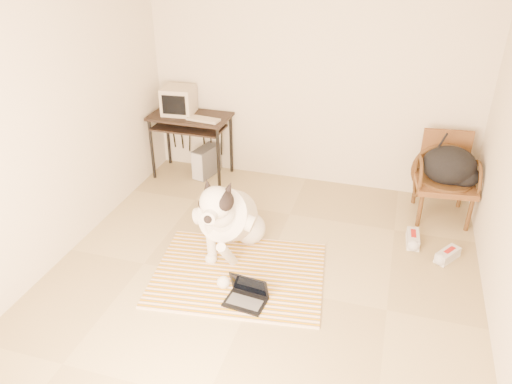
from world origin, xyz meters
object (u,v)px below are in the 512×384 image
at_px(crt_monitor, 179,100).
at_px(pc_tower, 206,161).
at_px(dog, 229,218).
at_px(computer_desk, 190,124).
at_px(backpack, 452,167).
at_px(laptop, 247,295).
at_px(rattan_chair, 445,177).

height_order(crt_monitor, pc_tower, crt_monitor).
relative_size(dog, crt_monitor, 3.30).
bearing_deg(computer_desk, backpack, -3.15).
height_order(pc_tower, backpack, backpack).
xyz_separation_m(laptop, computer_desk, (-1.43, 2.17, 0.63)).
relative_size(laptop, crt_monitor, 0.93).
relative_size(laptop, computer_desk, 0.38).
relative_size(crt_monitor, pc_tower, 0.91).
distance_m(crt_monitor, rattan_chair, 3.28).
relative_size(crt_monitor, rattan_chair, 0.43).
relative_size(laptop, rattan_chair, 0.40).
bearing_deg(backpack, pc_tower, 175.64).
relative_size(pc_tower, rattan_chair, 0.47).
distance_m(pc_tower, backpack, 2.99).
distance_m(dog, pc_tower, 1.75).
distance_m(dog, backpack, 2.49).
relative_size(computer_desk, crt_monitor, 2.45).
bearing_deg(laptop, pc_tower, 119.40).
bearing_deg(backpack, computer_desk, 176.85).
distance_m(laptop, pc_tower, 2.56).
height_order(pc_tower, rattan_chair, rattan_chair).
xyz_separation_m(crt_monitor, rattan_chair, (3.24, -0.15, -0.52)).
bearing_deg(pc_tower, laptop, -60.60).
bearing_deg(pc_tower, crt_monitor, -178.25).
height_order(laptop, rattan_chair, rattan_chair).
height_order(dog, crt_monitor, crt_monitor).
bearing_deg(dog, computer_desk, 124.74).
distance_m(computer_desk, rattan_chair, 3.09).
xyz_separation_m(pc_tower, backpack, (2.95, -0.23, 0.43)).
bearing_deg(laptop, backpack, 49.67).
distance_m(dog, rattan_chair, 2.48).
xyz_separation_m(rattan_chair, backpack, (0.04, -0.07, 0.15)).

